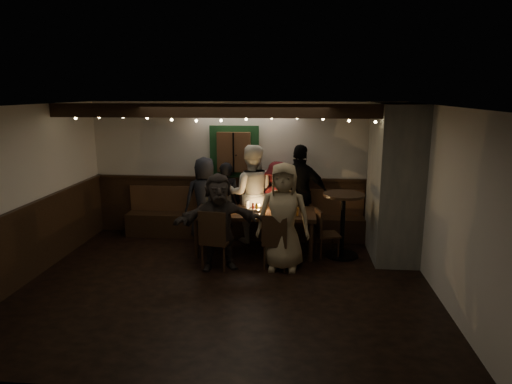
# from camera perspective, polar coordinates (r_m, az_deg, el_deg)

# --- Properties ---
(room) EXTENTS (6.02, 5.01, 2.62)m
(room) POSITION_cam_1_polar(r_m,az_deg,el_deg) (7.84, 5.48, -0.22)
(room) COLOR black
(room) RESTS_ON ground
(dining_table) EXTENTS (2.10, 0.90, 0.91)m
(dining_table) POSITION_cam_1_polar(r_m,az_deg,el_deg) (7.94, -0.15, -2.89)
(dining_table) COLOR black
(dining_table) RESTS_ON ground
(chair_near_left) EXTENTS (0.51, 0.51, 0.98)m
(chair_near_left) POSITION_cam_1_polar(r_m,az_deg,el_deg) (7.24, -5.20, -5.57)
(chair_near_left) COLOR black
(chair_near_left) RESTS_ON ground
(chair_near_right) EXTENTS (0.49, 0.49, 0.90)m
(chair_near_right) POSITION_cam_1_polar(r_m,az_deg,el_deg) (7.25, 2.52, -5.87)
(chair_near_right) COLOR black
(chair_near_right) RESTS_ON ground
(chair_end) EXTENTS (0.45, 0.45, 0.83)m
(chair_end) POSITION_cam_1_polar(r_m,az_deg,el_deg) (7.90, 8.41, -4.74)
(chair_end) COLOR black
(chair_end) RESTS_ON ground
(high_top) EXTENTS (0.69, 0.69, 1.11)m
(high_top) POSITION_cam_1_polar(r_m,az_deg,el_deg) (7.90, 10.81, -3.08)
(high_top) COLOR black
(high_top) RESTS_ON ground
(person_a) EXTENTS (0.90, 0.73, 1.59)m
(person_a) POSITION_cam_1_polar(r_m,az_deg,el_deg) (8.76, -6.37, -0.76)
(person_a) COLOR black
(person_a) RESTS_ON ground
(person_b) EXTENTS (0.56, 0.38, 1.49)m
(person_b) POSITION_cam_1_polar(r_m,az_deg,el_deg) (8.71, -3.73, -1.11)
(person_b) COLOR black
(person_b) RESTS_ON ground
(person_c) EXTENTS (0.92, 0.74, 1.84)m
(person_c) POSITION_cam_1_polar(r_m,az_deg,el_deg) (8.51, -0.60, -0.22)
(person_c) COLOR silver
(person_c) RESTS_ON ground
(person_d) EXTENTS (1.13, 0.88, 1.53)m
(person_d) POSITION_cam_1_polar(r_m,az_deg,el_deg) (8.51, 2.73, -1.30)
(person_d) COLOR #460E12
(person_d) RESTS_ON ground
(person_e) EXTENTS (1.15, 0.71, 1.83)m
(person_e) POSITION_cam_1_polar(r_m,az_deg,el_deg) (8.59, 5.56, -0.17)
(person_e) COLOR black
(person_e) RESTS_ON ground
(person_f) EXTENTS (1.51, 0.83, 1.55)m
(person_f) POSITION_cam_1_polar(r_m,az_deg,el_deg) (7.24, -4.68, -3.73)
(person_f) COLOR #2B2521
(person_f) RESTS_ON ground
(person_g) EXTENTS (0.86, 0.58, 1.72)m
(person_g) POSITION_cam_1_polar(r_m,az_deg,el_deg) (7.19, 3.43, -3.11)
(person_g) COLOR tan
(person_g) RESTS_ON ground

